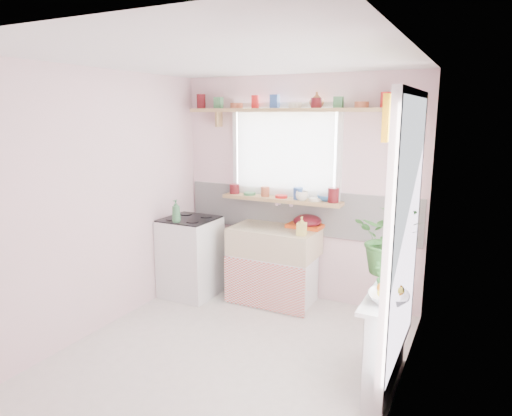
% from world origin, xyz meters
% --- Properties ---
extents(room, '(3.20, 3.20, 3.20)m').
position_xyz_m(room, '(0.66, 0.86, 1.37)').
color(room, white).
rests_on(room, ground).
extents(sink_unit, '(0.95, 0.65, 1.11)m').
position_xyz_m(sink_unit, '(-0.15, 1.29, 0.43)').
color(sink_unit, white).
rests_on(sink_unit, ground).
extents(cooker, '(0.58, 0.58, 0.93)m').
position_xyz_m(cooker, '(-1.10, 1.05, 0.46)').
color(cooker, white).
rests_on(cooker, ground).
extents(radiator_ledge, '(0.22, 0.95, 0.78)m').
position_xyz_m(radiator_ledge, '(1.30, 0.20, 0.40)').
color(radiator_ledge, white).
rests_on(radiator_ledge, ground).
extents(windowsill, '(1.40, 0.22, 0.04)m').
position_xyz_m(windowsill, '(-0.15, 1.48, 1.14)').
color(windowsill, tan).
rests_on(windowsill, room).
extents(pine_shelf, '(2.52, 0.24, 0.04)m').
position_xyz_m(pine_shelf, '(0.00, 1.47, 2.12)').
color(pine_shelf, tan).
rests_on(pine_shelf, room).
extents(shelf_crockery, '(2.47, 0.11, 0.12)m').
position_xyz_m(shelf_crockery, '(-0.00, 1.47, 2.20)').
color(shelf_crockery, '#590F14').
rests_on(shelf_crockery, pine_shelf).
extents(sill_crockery, '(1.35, 0.11, 0.12)m').
position_xyz_m(sill_crockery, '(-0.17, 1.48, 1.22)').
color(sill_crockery, '#590F14').
rests_on(sill_crockery, windowsill).
extents(dish_tray, '(0.39, 0.30, 0.04)m').
position_xyz_m(dish_tray, '(0.14, 1.50, 0.87)').
color(dish_tray, '#EC4F14').
rests_on(dish_tray, sink_unit).
extents(colander, '(0.40, 0.40, 0.14)m').
position_xyz_m(colander, '(0.16, 1.50, 0.92)').
color(colander, '#500D16').
rests_on(colander, sink_unit).
extents(jade_plant, '(0.54, 0.47, 0.60)m').
position_xyz_m(jade_plant, '(1.21, 0.60, 1.08)').
color(jade_plant, '#2C5E25').
rests_on(jade_plant, radiator_ledge).
extents(fruit_bowl, '(0.33, 0.33, 0.07)m').
position_xyz_m(fruit_bowl, '(1.33, -0.01, 0.81)').
color(fruit_bowl, silver).
rests_on(fruit_bowl, radiator_ledge).
extents(herb_pot, '(0.13, 0.11, 0.21)m').
position_xyz_m(herb_pot, '(1.21, 0.29, 0.88)').
color(herb_pot, '#2F692A').
rests_on(herb_pot, radiator_ledge).
extents(soap_bottle_sink, '(0.09, 0.10, 0.20)m').
position_xyz_m(soap_bottle_sink, '(0.22, 1.15, 0.95)').
color(soap_bottle_sink, '#E1D064').
rests_on(soap_bottle_sink, sink_unit).
extents(sill_cup, '(0.17, 0.17, 0.10)m').
position_xyz_m(sill_cup, '(0.12, 1.42, 1.21)').
color(sill_cup, white).
rests_on(sill_cup, windowsill).
extents(sill_bowl, '(0.23, 0.23, 0.06)m').
position_xyz_m(sill_bowl, '(0.36, 1.54, 1.19)').
color(sill_bowl, '#356DAD').
rests_on(sill_bowl, windowsill).
extents(shelf_vase, '(0.19, 0.19, 0.17)m').
position_xyz_m(shelf_vase, '(0.22, 1.53, 2.22)').
color(shelf_vase, '#985A2E').
rests_on(shelf_vase, pine_shelf).
extents(cooker_bottle, '(0.10, 0.10, 0.25)m').
position_xyz_m(cooker_bottle, '(-1.12, 0.83, 1.04)').
color(cooker_bottle, '#3E7C4C').
rests_on(cooker_bottle, cooker).
extents(fruit, '(0.20, 0.14, 0.10)m').
position_xyz_m(fruit, '(1.34, 0.00, 0.87)').
color(fruit, orange).
rests_on(fruit, fruit_bowl).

